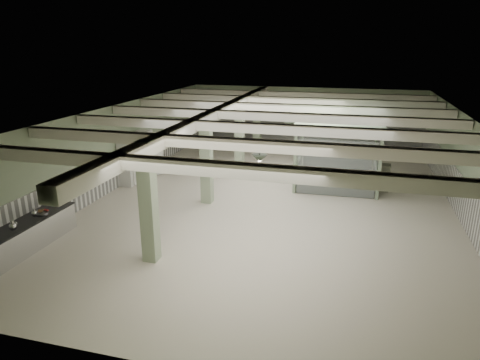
% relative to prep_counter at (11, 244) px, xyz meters
% --- Properties ---
extents(floor, '(20.00, 20.00, 0.00)m').
position_rel_prep_counter_xyz_m(floor, '(6.54, 7.00, -0.46)').
color(floor, silver).
rests_on(floor, ground).
extents(ceiling, '(14.00, 20.00, 0.02)m').
position_rel_prep_counter_xyz_m(ceiling, '(6.54, 7.00, 3.14)').
color(ceiling, white).
rests_on(ceiling, wall_back).
extents(wall_back, '(14.00, 0.02, 3.60)m').
position_rel_prep_counter_xyz_m(wall_back, '(6.54, 17.00, 1.34)').
color(wall_back, '#99AC89').
rests_on(wall_back, floor).
extents(wall_front, '(14.00, 0.02, 3.60)m').
position_rel_prep_counter_xyz_m(wall_front, '(6.54, -3.00, 1.34)').
color(wall_front, '#99AC89').
rests_on(wall_front, floor).
extents(wall_left, '(0.02, 20.00, 3.60)m').
position_rel_prep_counter_xyz_m(wall_left, '(-0.46, 7.00, 1.34)').
color(wall_left, '#99AC89').
rests_on(wall_left, floor).
extents(wall_right, '(0.02, 20.00, 3.60)m').
position_rel_prep_counter_xyz_m(wall_right, '(13.54, 7.00, 1.34)').
color(wall_right, '#99AC89').
rests_on(wall_right, floor).
extents(wainscot_left, '(0.05, 19.90, 1.50)m').
position_rel_prep_counter_xyz_m(wainscot_left, '(-0.43, 7.00, 0.29)').
color(wainscot_left, silver).
rests_on(wainscot_left, floor).
extents(wainscot_right, '(0.05, 19.90, 1.50)m').
position_rel_prep_counter_xyz_m(wainscot_right, '(13.52, 7.00, 0.29)').
color(wainscot_right, silver).
rests_on(wainscot_right, floor).
extents(wainscot_back, '(13.90, 0.05, 1.50)m').
position_rel_prep_counter_xyz_m(wainscot_back, '(6.54, 16.98, 0.29)').
color(wainscot_back, silver).
rests_on(wainscot_back, floor).
extents(girder, '(0.45, 19.90, 0.40)m').
position_rel_prep_counter_xyz_m(girder, '(4.04, 7.00, 2.92)').
color(girder, silver).
rests_on(girder, ceiling).
extents(beam_a, '(13.90, 0.35, 0.32)m').
position_rel_prep_counter_xyz_m(beam_a, '(6.54, -0.50, 2.96)').
color(beam_a, silver).
rests_on(beam_a, ceiling).
extents(beam_b, '(13.90, 0.35, 0.32)m').
position_rel_prep_counter_xyz_m(beam_b, '(6.54, 2.00, 2.96)').
color(beam_b, silver).
rests_on(beam_b, ceiling).
extents(beam_c, '(13.90, 0.35, 0.32)m').
position_rel_prep_counter_xyz_m(beam_c, '(6.54, 4.50, 2.96)').
color(beam_c, silver).
rests_on(beam_c, ceiling).
extents(beam_d, '(13.90, 0.35, 0.32)m').
position_rel_prep_counter_xyz_m(beam_d, '(6.54, 7.00, 2.96)').
color(beam_d, silver).
rests_on(beam_d, ceiling).
extents(beam_e, '(13.90, 0.35, 0.32)m').
position_rel_prep_counter_xyz_m(beam_e, '(6.54, 9.50, 2.96)').
color(beam_e, silver).
rests_on(beam_e, ceiling).
extents(beam_f, '(13.90, 0.35, 0.32)m').
position_rel_prep_counter_xyz_m(beam_f, '(6.54, 12.00, 2.96)').
color(beam_f, silver).
rests_on(beam_f, ceiling).
extents(beam_g, '(13.90, 0.35, 0.32)m').
position_rel_prep_counter_xyz_m(beam_g, '(6.54, 14.50, 2.96)').
color(beam_g, silver).
rests_on(beam_g, ceiling).
extents(column_a, '(0.42, 0.42, 3.60)m').
position_rel_prep_counter_xyz_m(column_a, '(4.04, 1.00, 1.34)').
color(column_a, '#9DB18E').
rests_on(column_a, floor).
extents(column_b, '(0.42, 0.42, 3.60)m').
position_rel_prep_counter_xyz_m(column_b, '(4.04, 6.00, 1.34)').
color(column_b, '#9DB18E').
rests_on(column_b, floor).
extents(column_c, '(0.42, 0.42, 3.60)m').
position_rel_prep_counter_xyz_m(column_c, '(4.04, 11.00, 1.34)').
color(column_c, '#9DB18E').
rests_on(column_c, floor).
extents(column_d, '(0.42, 0.42, 3.60)m').
position_rel_prep_counter_xyz_m(column_d, '(4.04, 15.00, 1.34)').
color(column_d, '#9DB18E').
rests_on(column_d, floor).
extents(pendant_front, '(0.44, 0.44, 0.22)m').
position_rel_prep_counter_xyz_m(pendant_front, '(7.04, 2.00, 2.59)').
color(pendant_front, '#2C392B').
rests_on(pendant_front, ceiling).
extents(pendant_mid, '(0.44, 0.44, 0.22)m').
position_rel_prep_counter_xyz_m(pendant_mid, '(7.04, 7.50, 2.59)').
color(pendant_mid, '#2C392B').
rests_on(pendant_mid, ceiling).
extents(pendant_back, '(0.44, 0.44, 0.22)m').
position_rel_prep_counter_xyz_m(pendant_back, '(7.04, 12.50, 2.59)').
color(pendant_back, '#2C392B').
rests_on(pendant_back, ceiling).
extents(prep_counter, '(0.88, 5.04, 0.91)m').
position_rel_prep_counter_xyz_m(prep_counter, '(0.00, 0.00, 0.00)').
color(prep_counter, silver).
rests_on(prep_counter, floor).
extents(pitcher_near, '(0.24, 0.27, 0.32)m').
position_rel_prep_counter_xyz_m(pitcher_near, '(0.13, 0.04, 0.60)').
color(pitcher_near, silver).
rests_on(pitcher_near, prep_counter).
extents(pitcher_far, '(0.21, 0.23, 0.27)m').
position_rel_prep_counter_xyz_m(pitcher_far, '(-0.00, 1.08, 0.58)').
color(pitcher_far, silver).
rests_on(pitcher_far, prep_counter).
extents(veg_colander, '(0.50, 0.50, 0.17)m').
position_rel_prep_counter_xyz_m(veg_colander, '(0.14, 1.27, 0.53)').
color(veg_colander, '#46464B').
rests_on(veg_colander, prep_counter).
extents(orange_bowl, '(0.32, 0.32, 0.09)m').
position_rel_prep_counter_xyz_m(orange_bowl, '(0.03, 2.06, 0.49)').
color(orange_bowl, '#B2B2B7').
rests_on(orange_bowl, prep_counter).
extents(walkin_cooler, '(1.02, 2.39, 2.19)m').
position_rel_prep_counter_xyz_m(walkin_cooler, '(-0.08, 8.00, 0.64)').
color(walkin_cooler, white).
rests_on(walkin_cooler, floor).
extents(guard_booth, '(3.73, 3.18, 2.95)m').
position_rel_prep_counter_xyz_m(guard_booth, '(8.93, 9.45, 1.49)').
color(guard_booth, gray).
rests_on(guard_booth, floor).
extents(filing_cabinet, '(0.41, 0.56, 1.15)m').
position_rel_prep_counter_xyz_m(filing_cabinet, '(11.02, 9.37, 0.12)').
color(filing_cabinet, '#4F5043').
rests_on(filing_cabinet, floor).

